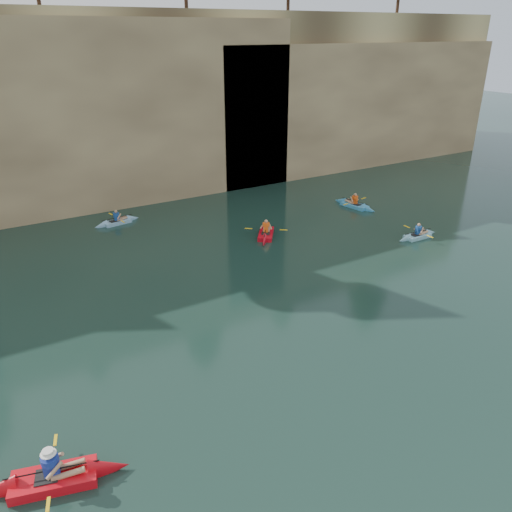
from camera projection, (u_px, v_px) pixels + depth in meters
ground at (292, 436)px, 13.90m from camera, size 160.00×160.00×0.00m
cliff at (55, 97)px, 34.99m from camera, size 70.00×16.00×12.00m
cliff_slab_center at (113, 113)px, 30.22m from camera, size 24.00×2.40×11.40m
cliff_slab_east at (363, 104)px, 39.74m from camera, size 26.00×2.40×9.84m
sea_cave_center at (21, 196)px, 28.64m from camera, size 3.50×1.00×3.20m
sea_cave_east at (235, 157)px, 34.81m from camera, size 5.00×1.00×4.50m
main_kayaker at (54, 478)px, 12.35m from camera, size 3.73×2.40×1.35m
kayaker_ltblue_near at (417, 236)px, 27.06m from camera, size 2.68×2.11×1.05m
kayaker_red_far at (266, 234)px, 27.30m from camera, size 2.49×3.01×1.18m
kayaker_ltblue_mid at (117, 222)px, 29.04m from camera, size 2.81×2.08×1.04m
kayaker_blue_east at (354, 205)px, 31.78m from camera, size 2.22×3.26×1.13m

